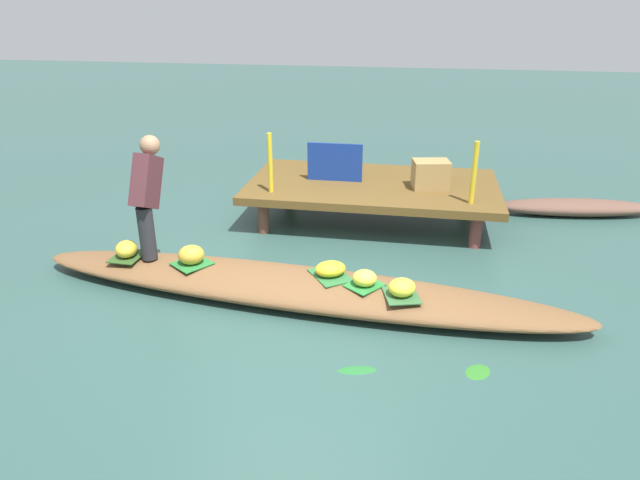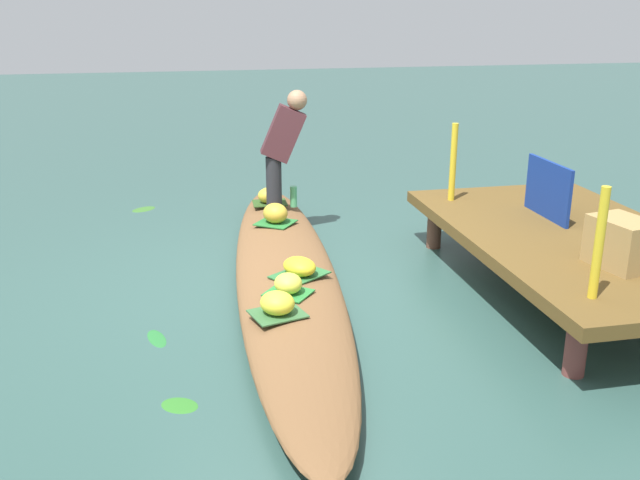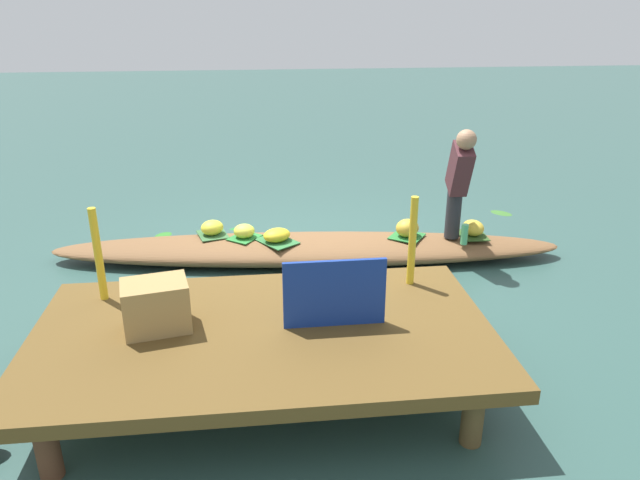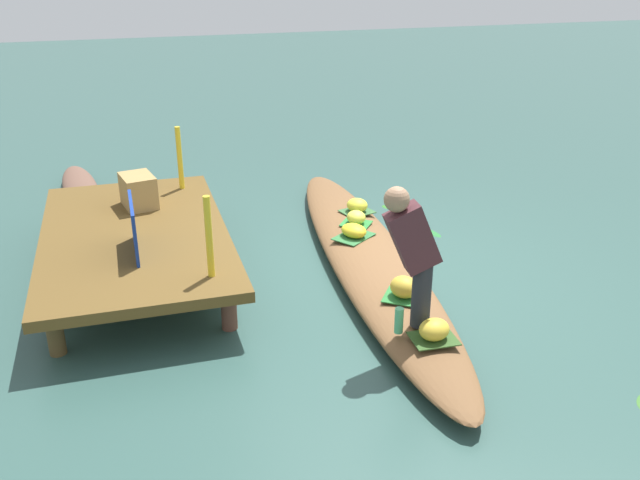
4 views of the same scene
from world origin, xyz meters
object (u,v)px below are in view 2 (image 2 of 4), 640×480
banana_bunch_2 (270,195)px  vendor_person (283,143)px  vendor_boat (286,275)px  produce_crate (622,243)px  water_bottle (294,197)px  banana_bunch_1 (288,283)px  market_banner (548,190)px  banana_bunch_0 (275,213)px  banana_bunch_3 (277,303)px  banana_bunch_4 (300,266)px

banana_bunch_2 → vendor_person: 0.66m
vendor_boat → banana_bunch_2: bearing=-178.9°
produce_crate → water_bottle: bearing=-147.0°
banana_bunch_1 → vendor_person: vendor_person is taller
banana_bunch_1 → vendor_person: 2.33m
vendor_person → vendor_boat: bearing=-8.4°
vendor_boat → banana_bunch_1: (0.67, -0.09, 0.20)m
produce_crate → market_banner: bearing=175.6°
banana_bunch_0 → produce_crate: (2.33, 2.14, 0.32)m
banana_bunch_3 → water_bottle: size_ratio=1.14×
vendor_boat → banana_bunch_0: bearing=-179.1°
banana_bunch_3 → vendor_person: size_ratio=0.21×
banana_bunch_0 → banana_bunch_4: banana_bunch_0 is taller
banana_bunch_1 → banana_bunch_3: size_ratio=0.90×
banana_bunch_1 → water_bottle: bearing=169.2°
vendor_person → market_banner: vendor_person is taller
banana_bunch_2 → water_bottle: water_bottle is taller
banana_bunch_3 → market_banner: 2.75m
banana_bunch_0 → banana_bunch_1: banana_bunch_0 is taller
vendor_person → water_bottle: vendor_person is taller
market_banner → produce_crate: bearing=-4.7°
banana_bunch_3 → water_bottle: bearing=167.8°
water_bottle → banana_bunch_3: bearing=-12.2°
market_banner → banana_bunch_2: bearing=-130.1°
banana_bunch_1 → banana_bunch_0: bearing=174.7°
vendor_boat → produce_crate: bearing=65.4°
vendor_boat → water_bottle: 1.67m
banana_bunch_2 → vendor_person: size_ratio=0.21×
banana_bunch_3 → produce_crate: produce_crate is taller
vendor_person → market_banner: bearing=52.9°
water_bottle → market_banner: 2.59m
vendor_person → market_banner: size_ratio=1.70×
water_bottle → banana_bunch_4: bearing=-8.5°
banana_bunch_2 → produce_crate: (3.05, 2.10, 0.34)m
banana_bunch_3 → banana_bunch_4: 0.75m
banana_bunch_3 → vendor_person: vendor_person is taller
vendor_boat → banana_bunch_4: banana_bunch_4 is taller
banana_bunch_3 → vendor_person: (-2.57, 0.45, 0.61)m
banana_bunch_2 → produce_crate: 3.72m
banana_bunch_1 → market_banner: 2.52m
vendor_boat → banana_bunch_4: (0.33, 0.06, 0.20)m
banana_bunch_1 → banana_bunch_3: (0.35, -0.13, 0.00)m
banana_bunch_0 → banana_bunch_1: size_ratio=1.15×
banana_bunch_2 → market_banner: (1.82, 2.19, 0.41)m
banana_bunch_4 → market_banner: bearing=97.8°
vendor_boat → produce_crate: 2.60m
banana_bunch_1 → water_bottle: size_ratio=1.03×
banana_bunch_3 → market_banner: market_banner is taller
banana_bunch_0 → vendor_person: (-0.47, 0.16, 0.59)m
banana_bunch_0 → banana_bunch_3: bearing=-8.0°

